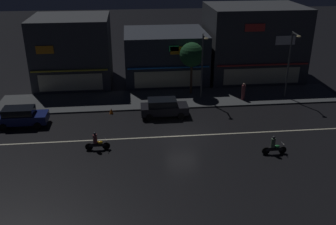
{
  "coord_description": "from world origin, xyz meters",
  "views": [
    {
      "loc": [
        -4.07,
        -27.36,
        14.29
      ],
      "look_at": [
        -0.92,
        2.61,
        1.02
      ],
      "focal_mm": 40.21,
      "sensor_mm": 36.0,
      "label": 1
    }
  ],
  "objects_px": {
    "streetlamp_west": "(203,62)",
    "motorcycle_following": "(274,147)",
    "streetlamp_mid": "(290,60)",
    "traffic_cone": "(111,111)",
    "pedestrian_on_sidewalk": "(243,92)",
    "parked_car_trailing": "(21,116)",
    "parked_car_near_kerb": "(164,107)",
    "motorcycle_lead": "(97,142)"
  },
  "relations": [
    {
      "from": "streetlamp_west",
      "to": "streetlamp_mid",
      "type": "bearing_deg",
      "value": -2.89
    },
    {
      "from": "streetlamp_mid",
      "to": "traffic_cone",
      "type": "distance_m",
      "value": 18.16
    },
    {
      "from": "streetlamp_west",
      "to": "traffic_cone",
      "type": "xyz_separation_m",
      "value": [
        -9.0,
        -2.34,
        -3.82
      ]
    },
    {
      "from": "parked_car_near_kerb",
      "to": "motorcycle_following",
      "type": "distance_m",
      "value": 10.85
    },
    {
      "from": "streetlamp_mid",
      "to": "pedestrian_on_sidewalk",
      "type": "relative_size",
      "value": 3.85
    },
    {
      "from": "parked_car_trailing",
      "to": "motorcycle_lead",
      "type": "bearing_deg",
      "value": -36.72
    },
    {
      "from": "parked_car_trailing",
      "to": "motorcycle_lead",
      "type": "height_order",
      "value": "parked_car_trailing"
    },
    {
      "from": "pedestrian_on_sidewalk",
      "to": "streetlamp_west",
      "type": "bearing_deg",
      "value": -115.17
    },
    {
      "from": "pedestrian_on_sidewalk",
      "to": "motorcycle_following",
      "type": "xyz_separation_m",
      "value": [
        -0.77,
        -10.69,
        -0.31
      ]
    },
    {
      "from": "parked_car_near_kerb",
      "to": "motorcycle_following",
      "type": "height_order",
      "value": "parked_car_near_kerb"
    },
    {
      "from": "streetlamp_mid",
      "to": "traffic_cone",
      "type": "xyz_separation_m",
      "value": [
        -17.64,
        -1.9,
        -3.86
      ]
    },
    {
      "from": "parked_car_trailing",
      "to": "motorcycle_lead",
      "type": "xyz_separation_m",
      "value": [
        6.79,
        -5.07,
        -0.24
      ]
    },
    {
      "from": "streetlamp_mid",
      "to": "motorcycle_following",
      "type": "distance_m",
      "value": 12.46
    },
    {
      "from": "pedestrian_on_sidewalk",
      "to": "motorcycle_lead",
      "type": "xyz_separation_m",
      "value": [
        -14.02,
        -8.66,
        -0.31
      ]
    },
    {
      "from": "pedestrian_on_sidewalk",
      "to": "traffic_cone",
      "type": "height_order",
      "value": "pedestrian_on_sidewalk"
    },
    {
      "from": "motorcycle_following",
      "to": "traffic_cone",
      "type": "distance_m",
      "value": 15.22
    },
    {
      "from": "parked_car_near_kerb",
      "to": "motorcycle_lead",
      "type": "distance_m",
      "value": 8.1
    },
    {
      "from": "motorcycle_following",
      "to": "traffic_cone",
      "type": "xyz_separation_m",
      "value": [
        -12.39,
        8.84,
        -0.36
      ]
    },
    {
      "from": "parked_car_trailing",
      "to": "streetlamp_mid",
      "type": "bearing_deg",
      "value": 8.18
    },
    {
      "from": "parked_car_trailing",
      "to": "motorcycle_following",
      "type": "distance_m",
      "value": 21.26
    },
    {
      "from": "streetlamp_west",
      "to": "parked_car_trailing",
      "type": "distance_m",
      "value": 17.44
    },
    {
      "from": "parked_car_trailing",
      "to": "motorcycle_lead",
      "type": "distance_m",
      "value": 8.48
    },
    {
      "from": "streetlamp_west",
      "to": "traffic_cone",
      "type": "distance_m",
      "value": 10.05
    },
    {
      "from": "parked_car_near_kerb",
      "to": "parked_car_trailing",
      "type": "distance_m",
      "value": 12.51
    },
    {
      "from": "parked_car_near_kerb",
      "to": "traffic_cone",
      "type": "height_order",
      "value": "parked_car_near_kerb"
    },
    {
      "from": "parked_car_trailing",
      "to": "motorcycle_following",
      "type": "height_order",
      "value": "parked_car_trailing"
    },
    {
      "from": "streetlamp_mid",
      "to": "parked_car_trailing",
      "type": "relative_size",
      "value": 1.57
    },
    {
      "from": "streetlamp_west",
      "to": "parked_car_trailing",
      "type": "relative_size",
      "value": 1.55
    },
    {
      "from": "streetlamp_west",
      "to": "pedestrian_on_sidewalk",
      "type": "bearing_deg",
      "value": -6.62
    },
    {
      "from": "streetlamp_mid",
      "to": "motorcycle_lead",
      "type": "relative_size",
      "value": 3.55
    },
    {
      "from": "streetlamp_west",
      "to": "motorcycle_following",
      "type": "xyz_separation_m",
      "value": [
        3.39,
        -11.18,
        -3.46
      ]
    },
    {
      "from": "motorcycle_following",
      "to": "streetlamp_mid",
      "type": "bearing_deg",
      "value": -117.5
    },
    {
      "from": "pedestrian_on_sidewalk",
      "to": "motorcycle_lead",
      "type": "distance_m",
      "value": 16.48
    },
    {
      "from": "pedestrian_on_sidewalk",
      "to": "parked_car_trailing",
      "type": "distance_m",
      "value": 21.12
    },
    {
      "from": "streetlamp_west",
      "to": "streetlamp_mid",
      "type": "relative_size",
      "value": 0.99
    },
    {
      "from": "parked_car_near_kerb",
      "to": "motorcycle_lead",
      "type": "relative_size",
      "value": 2.26
    },
    {
      "from": "streetlamp_west",
      "to": "motorcycle_following",
      "type": "bearing_deg",
      "value": -73.11
    },
    {
      "from": "parked_car_trailing",
      "to": "motorcycle_following",
      "type": "bearing_deg",
      "value": -19.52
    },
    {
      "from": "pedestrian_on_sidewalk",
      "to": "traffic_cone",
      "type": "relative_size",
      "value": 3.18
    },
    {
      "from": "traffic_cone",
      "to": "parked_car_near_kerb",
      "type": "bearing_deg",
      "value": -12.26
    },
    {
      "from": "streetlamp_west",
      "to": "traffic_cone",
      "type": "height_order",
      "value": "streetlamp_west"
    },
    {
      "from": "pedestrian_on_sidewalk",
      "to": "parked_car_near_kerb",
      "type": "xyz_separation_m",
      "value": [
        -8.32,
        -2.91,
        -0.08
      ]
    }
  ]
}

